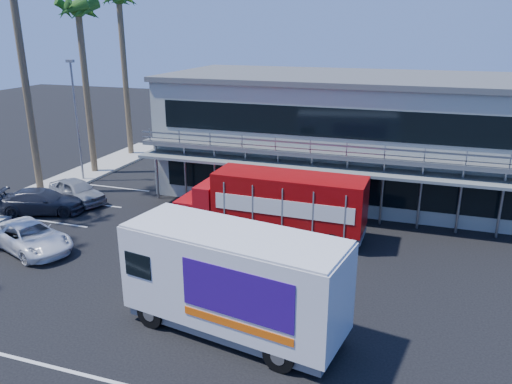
% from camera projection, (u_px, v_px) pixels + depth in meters
% --- Properties ---
extents(ground, '(120.00, 120.00, 0.00)m').
position_uv_depth(ground, '(209.00, 289.00, 20.12)').
color(ground, black).
rests_on(ground, ground).
extents(building, '(22.40, 12.00, 7.30)m').
position_uv_depth(building, '(346.00, 134.00, 31.51)').
color(building, '#9BA092').
rests_on(building, ground).
extents(curb_strip, '(3.00, 32.00, 0.16)m').
position_uv_depth(curb_strip, '(20.00, 201.00, 30.01)').
color(curb_strip, '#A5A399').
rests_on(curb_strip, ground).
extents(palm_e, '(2.80, 2.80, 12.25)m').
position_uv_depth(palm_e, '(79.00, 19.00, 32.91)').
color(palm_e, brown).
rests_on(palm_e, ground).
extents(palm_f, '(2.80, 2.80, 13.25)m').
position_uv_depth(palm_f, '(119.00, 7.00, 37.70)').
color(palm_f, brown).
rests_on(palm_f, ground).
extents(light_pole_far, '(0.50, 0.25, 8.09)m').
position_uv_depth(light_pole_far, '(76.00, 116.00, 32.87)').
color(light_pole_far, gray).
rests_on(light_pole_far, ground).
extents(red_truck, '(9.72, 2.56, 3.25)m').
position_uv_depth(red_truck, '(276.00, 202.00, 24.80)').
color(red_truck, '#AC0D13').
rests_on(red_truck, ground).
extents(white_van, '(7.95, 3.88, 3.72)m').
position_uv_depth(white_van, '(234.00, 280.00, 16.76)').
color(white_van, silver).
rests_on(white_van, ground).
extents(parked_car_c, '(5.25, 3.73, 1.33)m').
position_uv_depth(parked_car_c, '(30.00, 237.00, 23.49)').
color(parked_car_c, white).
rests_on(parked_car_c, ground).
extents(parked_car_d, '(5.12, 3.44, 1.38)m').
position_uv_depth(parked_car_d, '(42.00, 201.00, 28.22)').
color(parked_car_d, '#272A34').
rests_on(parked_car_d, ground).
extents(parked_car_e, '(4.49, 3.01, 1.42)m').
position_uv_depth(parked_car_e, '(77.00, 191.00, 29.91)').
color(parked_car_e, gray).
rests_on(parked_car_e, ground).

